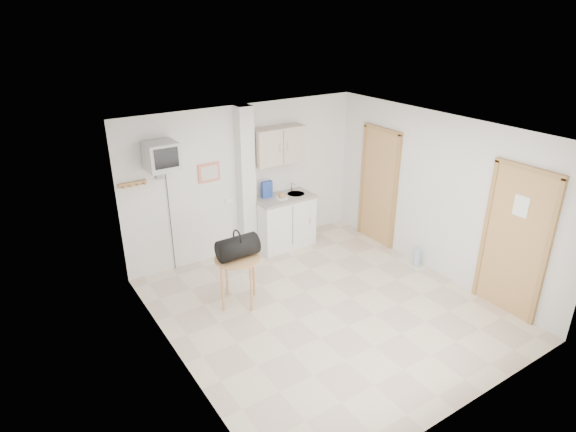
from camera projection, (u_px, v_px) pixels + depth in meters
ground at (325, 308)px, 6.76m from camera, size 4.50×4.50×0.00m
room_envelope at (339, 201)px, 6.33m from camera, size 4.24×4.54×2.55m
kitchenette at (283, 202)px, 8.26m from camera, size 1.03×0.58×2.10m
crt_television at (161, 157)px, 6.81m from camera, size 0.44×0.45×2.15m
round_table at (238, 263)px, 6.63m from camera, size 0.64×0.64×0.74m
duffel_bag at (238, 247)px, 6.53m from camera, size 0.56×0.32×0.41m
water_bottle at (417, 257)px, 7.81m from camera, size 0.11×0.11×0.33m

